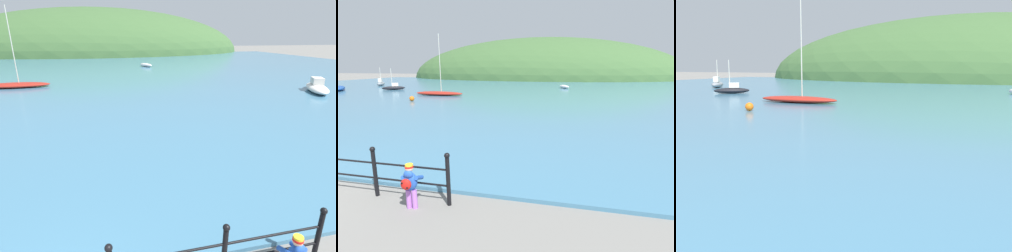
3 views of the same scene
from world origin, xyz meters
The scene contains 6 objects.
water centered at (0.00, 32.00, 0.05)m, with size 80.00×60.00×0.10m, color teal.
far_hillside centered at (0.00, 67.45, 0.00)m, with size 70.58×38.82×20.44m.
boat_white_sailboat centered at (-21.03, 31.90, 0.47)m, with size 1.96×2.84×2.76m.
boat_far_right centered at (-14.41, 25.96, 0.39)m, with size 2.81×2.40×2.67m.
boat_nearest_quay centered at (-5.66, 21.34, 0.32)m, with size 5.15×1.45×6.05m.
mooring_buoy centered at (-5.72, 16.56, 0.31)m, with size 0.42×0.42×0.42m, color orange.
Camera 3 is at (6.29, 0.54, 2.38)m, focal length 42.00 mm.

